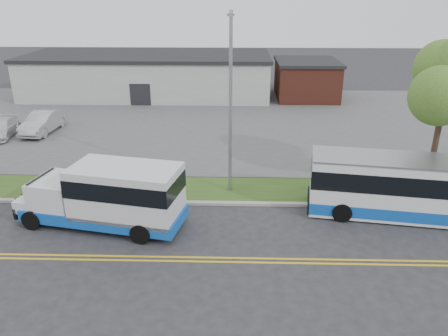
{
  "coord_description": "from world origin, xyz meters",
  "views": [
    {
      "loc": [
        3.31,
        -19.46,
        10.45
      ],
      "look_at": [
        2.68,
        2.3,
        1.6
      ],
      "focal_mm": 35.0,
      "sensor_mm": 36.0,
      "label": 1
    }
  ],
  "objects_px": {
    "streetlight_near": "(231,100)",
    "parked_car_a": "(43,122)",
    "transit_bus": "(424,189)",
    "shuttle_bus": "(111,194)",
    "tree_east": "(447,81)",
    "parked_car_b": "(1,128)",
    "pedestrian": "(123,178)"
  },
  "relations": [
    {
      "from": "tree_east",
      "to": "shuttle_bus",
      "type": "bearing_deg",
      "value": -165.69
    },
    {
      "from": "shuttle_bus",
      "to": "parked_car_a",
      "type": "distance_m",
      "value": 17.11
    },
    {
      "from": "streetlight_near",
      "to": "pedestrian",
      "type": "bearing_deg",
      "value": -175.39
    },
    {
      "from": "pedestrian",
      "to": "tree_east",
      "type": "bearing_deg",
      "value": 146.01
    },
    {
      "from": "transit_bus",
      "to": "parked_car_b",
      "type": "relative_size",
      "value": 2.51
    },
    {
      "from": "streetlight_near",
      "to": "transit_bus",
      "type": "xyz_separation_m",
      "value": [
        9.45,
        -2.66,
        -3.7
      ]
    },
    {
      "from": "shuttle_bus",
      "to": "parked_car_b",
      "type": "relative_size",
      "value": 1.87
    },
    {
      "from": "tree_east",
      "to": "shuttle_bus",
      "type": "relative_size",
      "value": 1.0
    },
    {
      "from": "tree_east",
      "to": "streetlight_near",
      "type": "height_order",
      "value": "streetlight_near"
    },
    {
      "from": "shuttle_bus",
      "to": "transit_bus",
      "type": "xyz_separation_m",
      "value": [
        14.96,
        1.27,
        -0.11
      ]
    },
    {
      "from": "streetlight_near",
      "to": "parked_car_b",
      "type": "bearing_deg",
      "value": 152.29
    },
    {
      "from": "transit_bus",
      "to": "parked_car_b",
      "type": "distance_m",
      "value": 29.56
    },
    {
      "from": "shuttle_bus",
      "to": "parked_car_b",
      "type": "distance_m",
      "value": 17.9
    },
    {
      "from": "transit_bus",
      "to": "parked_car_a",
      "type": "distance_m",
      "value": 27.59
    },
    {
      "from": "tree_east",
      "to": "parked_car_b",
      "type": "height_order",
      "value": "tree_east"
    },
    {
      "from": "tree_east",
      "to": "streetlight_near",
      "type": "xyz_separation_m",
      "value": [
        -11.0,
        -0.27,
        -0.97
      ]
    },
    {
      "from": "shuttle_bus",
      "to": "tree_east",
      "type": "bearing_deg",
      "value": 25.73
    },
    {
      "from": "tree_east",
      "to": "streetlight_near",
      "type": "relative_size",
      "value": 0.88
    },
    {
      "from": "shuttle_bus",
      "to": "parked_car_a",
      "type": "bearing_deg",
      "value": 134.53
    },
    {
      "from": "tree_east",
      "to": "parked_car_b",
      "type": "bearing_deg",
      "value": 162.59
    },
    {
      "from": "streetlight_near",
      "to": "shuttle_bus",
      "type": "bearing_deg",
      "value": -144.44
    },
    {
      "from": "streetlight_near",
      "to": "parked_car_a",
      "type": "distance_m",
      "value": 18.62
    },
    {
      "from": "streetlight_near",
      "to": "pedestrian",
      "type": "distance_m",
      "value": 7.25
    },
    {
      "from": "pedestrian",
      "to": "parked_car_b",
      "type": "bearing_deg",
      "value": -76.11
    },
    {
      "from": "streetlight_near",
      "to": "parked_car_b",
      "type": "height_order",
      "value": "streetlight_near"
    },
    {
      "from": "tree_east",
      "to": "pedestrian",
      "type": "distance_m",
      "value": 17.66
    },
    {
      "from": "tree_east",
      "to": "pedestrian",
      "type": "bearing_deg",
      "value": -177.47
    },
    {
      "from": "streetlight_near",
      "to": "transit_bus",
      "type": "height_order",
      "value": "streetlight_near"
    },
    {
      "from": "transit_bus",
      "to": "parked_car_b",
      "type": "height_order",
      "value": "transit_bus"
    },
    {
      "from": "pedestrian",
      "to": "transit_bus",
      "type": "bearing_deg",
      "value": 135.32
    },
    {
      "from": "shuttle_bus",
      "to": "streetlight_near",
      "type": "bearing_deg",
      "value": 46.98
    },
    {
      "from": "pedestrian",
      "to": "parked_car_a",
      "type": "height_order",
      "value": "pedestrian"
    }
  ]
}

